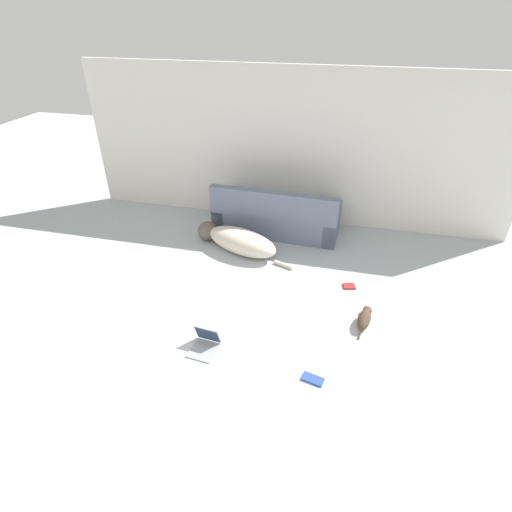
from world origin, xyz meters
TOP-DOWN VIEW (x-y plane):
  - ground_plane at (0.00, 0.00)m, footprint 20.00×20.00m
  - wall_back at (0.00, 3.97)m, footprint 7.13×0.06m
  - couch at (-0.13, 3.41)m, footprint 2.08×0.88m
  - dog at (-0.59, 2.68)m, footprint 1.70×0.88m
  - cat at (1.36, 1.41)m, footprint 0.21×0.56m
  - laptop_open at (-0.37, 0.58)m, footprint 0.33×0.37m
  - book_blue at (0.86, 0.40)m, footprint 0.24×0.16m
  - book_red at (1.15, 2.11)m, footprint 0.19×0.16m

SIDE VIEW (x-z plane):
  - ground_plane at x=0.00m, z-range 0.00..0.00m
  - book_blue at x=0.86m, z-range 0.00..0.02m
  - book_red at x=1.15m, z-range 0.00..0.02m
  - cat at x=1.36m, z-range 0.00..0.16m
  - laptop_open at x=-0.37m, z-range -0.05..0.21m
  - dog at x=-0.59m, z-range 0.00..0.36m
  - couch at x=-0.13m, z-range -0.15..0.69m
  - wall_back at x=0.00m, z-range 0.00..2.53m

